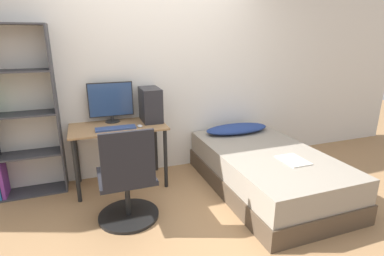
# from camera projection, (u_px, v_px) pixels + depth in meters

# --- Properties ---
(ground_plane) EXTENTS (14.00, 14.00, 0.00)m
(ground_plane) POSITION_uv_depth(u_px,v_px,m) (195.00, 224.00, 2.87)
(ground_plane) COLOR #9E754C
(wall_back) EXTENTS (8.00, 0.05, 2.50)m
(wall_back) POSITION_uv_depth(u_px,v_px,m) (157.00, 76.00, 3.74)
(wall_back) COLOR silver
(wall_back) RESTS_ON ground_plane
(desk) EXTENTS (1.07, 0.59, 0.74)m
(desk) POSITION_uv_depth(u_px,v_px,m) (119.00, 135.00, 3.46)
(desk) COLOR #997047
(desk) RESTS_ON ground_plane
(bookshelf) EXTENTS (0.78, 0.29, 1.85)m
(bookshelf) POSITION_uv_depth(u_px,v_px,m) (3.00, 119.00, 3.14)
(bookshelf) COLOR #38383D
(bookshelf) RESTS_ON ground_plane
(office_chair) EXTENTS (0.59, 0.59, 0.97)m
(office_chair) POSITION_uv_depth(u_px,v_px,m) (128.00, 187.00, 2.82)
(office_chair) COLOR black
(office_chair) RESTS_ON ground_plane
(bed) EXTENTS (1.16, 1.97, 0.47)m
(bed) POSITION_uv_depth(u_px,v_px,m) (266.00, 170.00, 3.47)
(bed) COLOR #4C3D2D
(bed) RESTS_ON ground_plane
(pillow) EXTENTS (0.88, 0.36, 0.11)m
(pillow) POSITION_uv_depth(u_px,v_px,m) (237.00, 129.00, 4.03)
(pillow) COLOR navy
(pillow) RESTS_ON bed
(magazine) EXTENTS (0.24, 0.32, 0.01)m
(magazine) POSITION_uv_depth(u_px,v_px,m) (293.00, 160.00, 3.14)
(magazine) COLOR silver
(magazine) RESTS_ON bed
(monitor) EXTENTS (0.52, 0.17, 0.47)m
(monitor) POSITION_uv_depth(u_px,v_px,m) (111.00, 101.00, 3.52)
(monitor) COLOR black
(monitor) RESTS_ON desk
(keyboard) EXTENTS (0.44, 0.14, 0.02)m
(keyboard) POSITION_uv_depth(u_px,v_px,m) (116.00, 128.00, 3.30)
(keyboard) COLOR #33477A
(keyboard) RESTS_ON desk
(pc_tower) EXTENTS (0.22, 0.38, 0.40)m
(pc_tower) POSITION_uv_depth(u_px,v_px,m) (150.00, 105.00, 3.58)
(pc_tower) COLOR #232328
(pc_tower) RESTS_ON desk
(mouse) EXTENTS (0.06, 0.09, 0.02)m
(mouse) POSITION_uv_depth(u_px,v_px,m) (140.00, 126.00, 3.39)
(mouse) COLOR silver
(mouse) RESTS_ON desk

